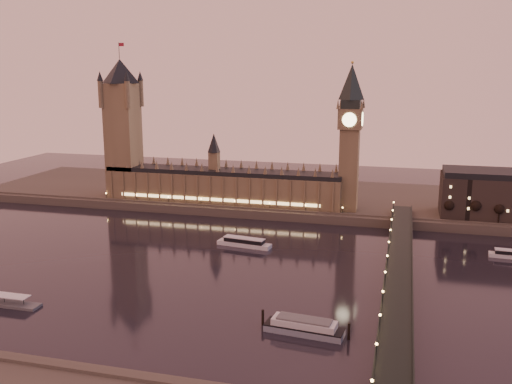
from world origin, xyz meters
TOP-DOWN VIEW (x-y plane):
  - ground at (0.00, 0.00)m, footprint 700.00×700.00m
  - far_embankment at (30.00, 165.00)m, footprint 560.00×130.00m
  - palace_of_westminster at (-40.12, 120.99)m, footprint 180.00×26.62m
  - victoria_tower at (-120.00, 121.00)m, footprint 31.68×31.68m
  - big_ben at (53.99, 120.99)m, footprint 17.68×17.68m
  - westminster_bridge at (91.61, 0.00)m, footprint 13.20×260.00m
  - bare_tree_0 at (122.47, 109.00)m, footprint 6.10×6.10m
  - bare_tree_1 at (137.92, 109.00)m, footprint 6.10×6.10m
  - bare_tree_2 at (153.37, 109.00)m, footprint 6.10×6.10m
  - cruise_boat_a at (0.83, 38.45)m, footprint 34.04×11.74m
  - moored_barge at (56.16, -66.56)m, footprint 37.11×12.25m

SIDE VIEW (x-z plane):
  - ground at x=0.00m, z-range 0.00..0.00m
  - cruise_boat_a at x=0.83m, z-range -0.32..5.02m
  - moored_barge at x=56.16m, z-range -0.53..6.30m
  - far_embankment at x=30.00m, z-range 0.00..6.00m
  - westminster_bridge at x=91.61m, z-range -2.13..13.17m
  - bare_tree_0 at x=122.47m, z-range 9.06..21.47m
  - bare_tree_1 at x=137.92m, z-range 9.06..21.47m
  - bare_tree_2 at x=153.37m, z-range 9.06..21.47m
  - palace_of_westminster at x=-40.12m, z-range -4.29..47.71m
  - big_ben at x=53.99m, z-range 11.95..115.95m
  - victoria_tower at x=-120.00m, z-range 6.79..124.79m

